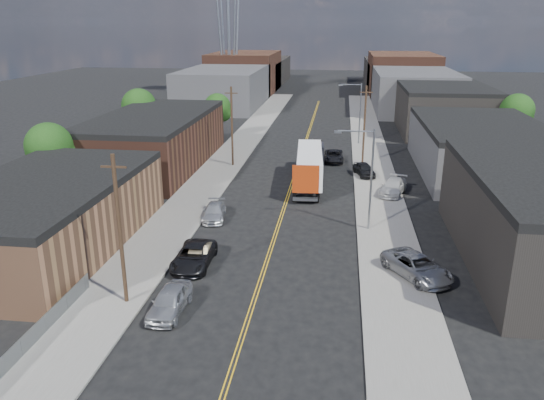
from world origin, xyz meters
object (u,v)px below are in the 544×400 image
(car_left_d, at_px, (214,212))
(car_ahead_truck, at_px, (334,156))
(semi_truck, at_px, (310,163))
(car_left_a, at_px, (170,301))
(car_left_b, at_px, (200,255))
(car_right_lot_c, at_px, (364,169))
(car_right_lot_a, at_px, (417,266))
(car_left_c, at_px, (194,256))
(car_right_lot_b, at_px, (393,187))

(car_left_d, height_order, car_ahead_truck, car_ahead_truck)
(semi_truck, bearing_deg, car_left_a, -106.85)
(semi_truck, height_order, car_left_a, semi_truck)
(car_left_b, distance_m, car_ahead_truck, 33.90)
(car_left_b, bearing_deg, car_right_lot_c, 61.01)
(car_left_b, xyz_separation_m, car_left_d, (-1.12, 9.48, -0.00))
(car_left_a, xyz_separation_m, car_ahead_truck, (9.50, 39.85, -0.08))
(car_left_a, distance_m, car_right_lot_a, 17.38)
(semi_truck, distance_m, car_right_lot_c, 7.19)
(car_left_c, height_order, car_right_lot_a, car_right_lot_a)
(car_left_c, relative_size, car_ahead_truck, 1.08)
(semi_truck, distance_m, car_ahead_truck, 10.60)
(car_left_a, bearing_deg, semi_truck, 78.73)
(car_left_a, relative_size, car_right_lot_b, 0.89)
(car_right_lot_a, bearing_deg, car_right_lot_c, 63.56)
(car_left_d, xyz_separation_m, car_ahead_truck, (10.62, 23.06, 0.05))
(car_left_c, bearing_deg, car_left_d, 93.87)
(semi_truck, xyz_separation_m, car_right_lot_b, (9.01, -3.40, -1.39))
(car_left_c, xyz_separation_m, car_right_lot_a, (16.32, 0.00, 0.17))
(car_right_lot_a, distance_m, car_right_lot_b, 19.47)
(car_right_lot_b, height_order, car_right_lot_c, car_right_lot_b)
(car_left_b, relative_size, car_right_lot_a, 0.72)
(semi_truck, bearing_deg, car_right_lot_b, -24.29)
(semi_truck, height_order, car_right_lot_b, semi_truck)
(car_right_lot_a, bearing_deg, car_left_a, 170.45)
(car_left_a, height_order, car_right_lot_c, car_right_lot_c)
(car_left_d, bearing_deg, car_ahead_truck, 58.16)
(car_right_lot_a, relative_size, car_ahead_truck, 1.10)
(car_right_lot_b, distance_m, car_ahead_truck, 15.06)
(car_ahead_truck, bearing_deg, car_left_d, -116.86)
(car_left_d, bearing_deg, car_left_a, -93.30)
(car_left_d, bearing_deg, semi_truck, 50.70)
(semi_truck, distance_m, car_left_a, 30.52)
(semi_truck, relative_size, car_right_lot_a, 2.71)
(car_right_lot_c, bearing_deg, car_right_lot_a, -99.81)
(car_right_lot_b, bearing_deg, car_left_d, -133.56)
(semi_truck, relative_size, car_left_b, 3.75)
(semi_truck, distance_m, car_right_lot_a, 24.63)
(car_ahead_truck, bearing_deg, car_left_a, -105.54)
(car_left_a, height_order, car_right_lot_a, car_right_lot_a)
(car_left_a, xyz_separation_m, car_left_d, (-1.12, 16.79, -0.13))
(semi_truck, relative_size, car_left_c, 2.77)
(car_right_lot_a, xyz_separation_m, car_right_lot_b, (0.00, 19.47, -0.03))
(car_ahead_truck, bearing_deg, car_left_b, -108.41)
(semi_truck, relative_size, car_right_lot_b, 2.93)
(car_left_d, xyz_separation_m, car_right_lot_b, (17.12, 9.47, 0.24))
(semi_truck, height_order, car_left_d, semi_truck)
(car_right_lot_a, relative_size, car_right_lot_c, 1.31)
(car_left_c, relative_size, car_right_lot_a, 0.98)
(car_left_b, xyz_separation_m, car_right_lot_c, (13.20, 25.69, 0.22))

